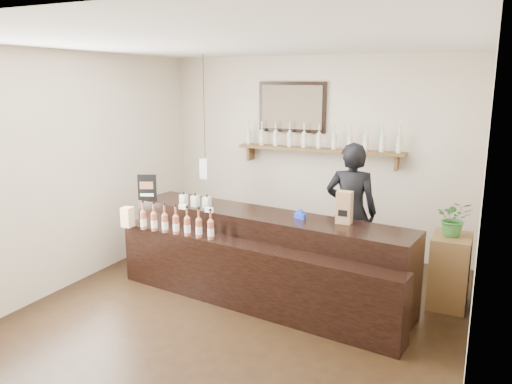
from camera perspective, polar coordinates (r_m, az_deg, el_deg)
The scene contains 10 objects.
ground at distance 5.47m, azimuth -2.22°, elevation -14.04°, with size 5.00×5.00×0.00m, color black.
room_shell at distance 4.94m, azimuth -2.39°, elevation 3.91°, with size 5.00×5.00×5.00m.
back_wall_decor at distance 7.16m, azimuth 5.30°, elevation 6.99°, with size 2.66×0.96×1.69m.
counter at distance 5.75m, azimuth 0.47°, elevation -7.70°, with size 3.51×1.38×1.13m.
promo_sign at distance 6.46m, azimuth -12.34°, elevation 0.51°, with size 0.22×0.11×0.33m.
paper_bag at distance 5.36m, azimuth 10.06°, elevation -1.74°, with size 0.16×0.12×0.35m.
tape_dispenser at distance 5.50m, azimuth 5.05°, elevation -2.63°, with size 0.14×0.09×0.11m.
side_cabinet at distance 5.97m, azimuth 21.25°, elevation -8.36°, with size 0.41×0.56×0.80m.
potted_plant at distance 5.80m, azimuth 21.72°, elevation -2.81°, with size 0.36×0.31×0.40m, color #316B2A.
shopkeeper at distance 6.24m, azimuth 10.83°, elevation -1.26°, with size 0.71×0.47×1.96m, color black.
Camera 1 is at (2.25, -4.34, 2.45)m, focal length 35.00 mm.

